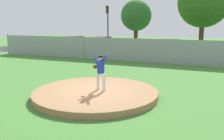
{
  "coord_description": "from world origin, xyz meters",
  "views": [
    {
      "loc": [
        4.67,
        -9.3,
        3.21
      ],
      "look_at": [
        0.25,
        1.29,
        0.97
      ],
      "focal_mm": 39.01,
      "sensor_mm": 36.0,
      "label": 1
    }
  ],
  "objects_px": {
    "baseball": "(105,87)",
    "traffic_light_near": "(108,20)",
    "parked_car_burgundy": "(71,44)",
    "traffic_cone_orange": "(123,49)",
    "parked_car_red": "(100,45)",
    "pitcher_youth": "(101,69)",
    "parked_car_charcoal": "(168,49)"
  },
  "relations": [
    {
      "from": "baseball",
      "to": "traffic_cone_orange",
      "type": "height_order",
      "value": "traffic_cone_orange"
    },
    {
      "from": "pitcher_youth",
      "to": "parked_car_red",
      "type": "distance_m",
      "value": 16.18
    },
    {
      "from": "parked_car_charcoal",
      "to": "traffic_cone_orange",
      "type": "xyz_separation_m",
      "value": [
        -5.63,
        2.97,
        -0.53
      ]
    },
    {
      "from": "baseball",
      "to": "parked_car_burgundy",
      "type": "xyz_separation_m",
      "value": [
        -10.2,
        13.46,
        0.52
      ]
    },
    {
      "from": "baseball",
      "to": "parked_car_burgundy",
      "type": "distance_m",
      "value": 16.9
    },
    {
      "from": "baseball",
      "to": "traffic_light_near",
      "type": "xyz_separation_m",
      "value": [
        -7.73,
        17.98,
        3.24
      ]
    },
    {
      "from": "parked_car_charcoal",
      "to": "parked_car_red",
      "type": "xyz_separation_m",
      "value": [
        -7.41,
        0.65,
        0.03
      ]
    },
    {
      "from": "parked_car_burgundy",
      "to": "parked_car_charcoal",
      "type": "bearing_deg",
      "value": -0.14
    },
    {
      "from": "pitcher_youth",
      "to": "parked_car_red",
      "type": "relative_size",
      "value": 0.36
    },
    {
      "from": "pitcher_youth",
      "to": "traffic_light_near",
      "type": "bearing_deg",
      "value": 112.77
    },
    {
      "from": "parked_car_charcoal",
      "to": "pitcher_youth",
      "type": "bearing_deg",
      "value": -91.91
    },
    {
      "from": "parked_car_charcoal",
      "to": "parked_car_red",
      "type": "relative_size",
      "value": 0.98
    },
    {
      "from": "parked_car_burgundy",
      "to": "traffic_cone_orange",
      "type": "xyz_separation_m",
      "value": [
        5.07,
        2.94,
        -0.56
      ]
    },
    {
      "from": "parked_car_charcoal",
      "to": "parked_car_red",
      "type": "distance_m",
      "value": 7.44
    },
    {
      "from": "baseball",
      "to": "parked_car_red",
      "type": "relative_size",
      "value": 0.02
    },
    {
      "from": "traffic_light_near",
      "to": "parked_car_burgundy",
      "type": "bearing_deg",
      "value": -118.67
    },
    {
      "from": "pitcher_youth",
      "to": "traffic_cone_orange",
      "type": "bearing_deg",
      "value": 106.98
    },
    {
      "from": "baseball",
      "to": "parked_car_red",
      "type": "bearing_deg",
      "value": 116.15
    },
    {
      "from": "parked_car_burgundy",
      "to": "traffic_cone_orange",
      "type": "distance_m",
      "value": 5.89
    },
    {
      "from": "pitcher_youth",
      "to": "parked_car_charcoal",
      "type": "height_order",
      "value": "pitcher_youth"
    },
    {
      "from": "baseball",
      "to": "traffic_cone_orange",
      "type": "bearing_deg",
      "value": 107.37
    },
    {
      "from": "baseball",
      "to": "parked_car_burgundy",
      "type": "relative_size",
      "value": 0.02
    },
    {
      "from": "parked_car_burgundy",
      "to": "parked_car_red",
      "type": "xyz_separation_m",
      "value": [
        3.29,
        0.62,
        -0.01
      ]
    },
    {
      "from": "pitcher_youth",
      "to": "traffic_cone_orange",
      "type": "xyz_separation_m",
      "value": [
        -5.17,
        16.93,
        -0.97
      ]
    },
    {
      "from": "baseball",
      "to": "traffic_light_near",
      "type": "distance_m",
      "value": 19.84
    },
    {
      "from": "baseball",
      "to": "parked_car_charcoal",
      "type": "height_order",
      "value": "parked_car_charcoal"
    },
    {
      "from": "parked_car_burgundy",
      "to": "traffic_light_near",
      "type": "relative_size",
      "value": 0.89
    },
    {
      "from": "parked_car_charcoal",
      "to": "traffic_light_near",
      "type": "height_order",
      "value": "traffic_light_near"
    },
    {
      "from": "baseball",
      "to": "traffic_cone_orange",
      "type": "relative_size",
      "value": 0.13
    },
    {
      "from": "parked_car_red",
      "to": "traffic_cone_orange",
      "type": "height_order",
      "value": "parked_car_red"
    },
    {
      "from": "parked_car_burgundy",
      "to": "traffic_cone_orange",
      "type": "height_order",
      "value": "parked_car_burgundy"
    },
    {
      "from": "traffic_cone_orange",
      "to": "pitcher_youth",
      "type": "bearing_deg",
      "value": -73.02
    }
  ]
}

